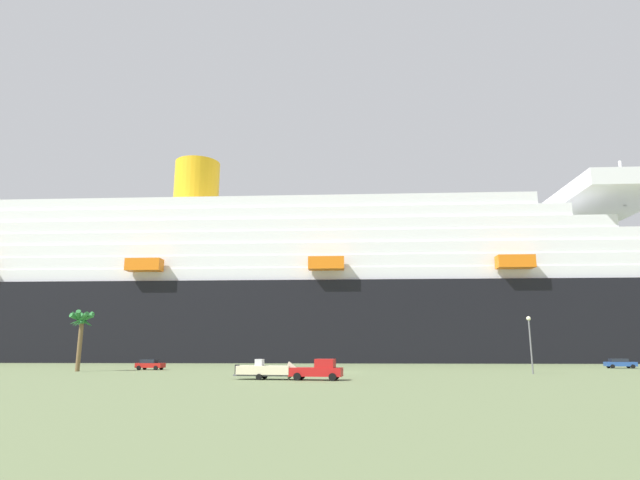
# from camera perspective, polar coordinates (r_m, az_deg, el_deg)

# --- Properties ---
(ground_plane) EXTENTS (600.00, 600.00, 0.00)m
(ground_plane) POSITION_cam_1_polar(r_m,az_deg,el_deg) (104.27, 2.50, -13.71)
(ground_plane) COLOR #66754C
(cruise_ship) EXTENTS (280.77, 38.55, 57.43)m
(cruise_ship) POSITION_cam_1_polar(r_m,az_deg,el_deg) (131.25, 1.27, -6.15)
(cruise_ship) COLOR black
(cruise_ship) RESTS_ON ground_plane
(pickup_truck) EXTENTS (5.84, 2.94, 2.20)m
(pickup_truck) POSITION_cam_1_polar(r_m,az_deg,el_deg) (56.12, -0.20, -14.25)
(pickup_truck) COLOR red
(pickup_truck) RESTS_ON ground_plane
(small_boat_on_trailer) EXTENTS (8.14, 2.96, 2.15)m
(small_boat_on_trailer) POSITION_cam_1_polar(r_m,az_deg,el_deg) (57.36, -5.48, -14.23)
(small_boat_on_trailer) COLOR #595960
(small_boat_on_trailer) RESTS_ON ground_plane
(palm_tree) EXTENTS (3.68, 3.66, 8.82)m
(palm_tree) POSITION_cam_1_polar(r_m,az_deg,el_deg) (84.31, -24.95, -8.42)
(palm_tree) COLOR brown
(palm_tree) RESTS_ON ground_plane
(street_lamp) EXTENTS (0.56, 0.56, 7.45)m
(street_lamp) POSITION_cam_1_polar(r_m,az_deg,el_deg) (74.20, 22.29, -9.82)
(street_lamp) COLOR slate
(street_lamp) RESTS_ON ground_plane
(parked_car_blue_suv) EXTENTS (4.91, 2.64, 1.58)m
(parked_car_blue_suv) POSITION_cam_1_polar(r_m,az_deg,el_deg) (101.24, 30.35, -11.72)
(parked_car_blue_suv) COLOR #264C99
(parked_car_blue_suv) RESTS_ON ground_plane
(parked_car_red_hatchback) EXTENTS (4.47, 2.49, 1.58)m
(parked_car_red_hatchback) POSITION_cam_1_polar(r_m,az_deg,el_deg) (85.98, -18.36, -12.98)
(parked_car_red_hatchback) COLOR red
(parked_car_red_hatchback) RESTS_ON ground_plane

